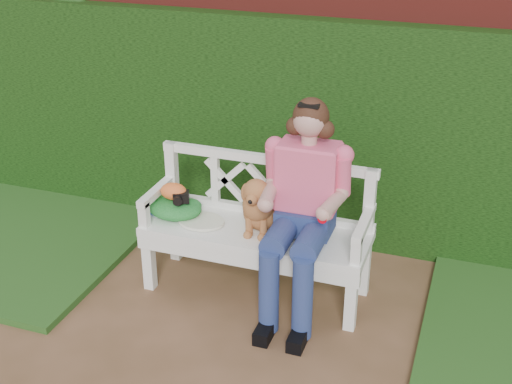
% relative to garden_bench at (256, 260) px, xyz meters
% --- Properties ---
extents(ground, '(60.00, 60.00, 0.00)m').
position_rel_garden_bench_xyz_m(ground, '(0.04, -0.81, -0.24)').
color(ground, '#503821').
extents(brick_wall, '(10.00, 0.30, 2.20)m').
position_rel_garden_bench_xyz_m(brick_wall, '(0.04, 1.09, 0.86)').
color(brick_wall, maroon).
rests_on(brick_wall, ground).
extents(ivy_hedge, '(10.00, 0.18, 1.70)m').
position_rel_garden_bench_xyz_m(ivy_hedge, '(0.04, 0.87, 0.61)').
color(ivy_hedge, '#285818').
rests_on(ivy_hedge, ground).
extents(garden_bench, '(1.62, 0.71, 0.48)m').
position_rel_garden_bench_xyz_m(garden_bench, '(0.00, 0.00, 0.00)').
color(garden_bench, white).
rests_on(garden_bench, ground).
extents(seated_woman, '(0.61, 0.80, 1.38)m').
position_rel_garden_bench_xyz_m(seated_woman, '(0.33, -0.02, 0.45)').
color(seated_woman, '#CD3C62').
rests_on(seated_woman, ground).
extents(dog, '(0.29, 0.38, 0.41)m').
position_rel_garden_bench_xyz_m(dog, '(0.03, 0.00, 0.44)').
color(dog, '#9A4F23').
rests_on(dog, garden_bench).
extents(tennis_racket, '(0.66, 0.49, 0.03)m').
position_rel_garden_bench_xyz_m(tennis_racket, '(-0.40, -0.05, 0.25)').
color(tennis_racket, white).
rests_on(tennis_racket, garden_bench).
extents(green_bag, '(0.44, 0.38, 0.13)m').
position_rel_garden_bench_xyz_m(green_bag, '(-0.58, -0.01, 0.30)').
color(green_bag, '#32772B').
rests_on(green_bag, garden_bench).
extents(camera_item, '(0.13, 0.12, 0.07)m').
position_rel_garden_bench_xyz_m(camera_item, '(-0.52, -0.03, 0.40)').
color(camera_item, black).
rests_on(camera_item, green_bag).
extents(baseball_glove, '(0.20, 0.16, 0.12)m').
position_rel_garden_bench_xyz_m(baseball_glove, '(-0.58, -0.01, 0.43)').
color(baseball_glove, orange).
rests_on(baseball_glove, green_bag).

